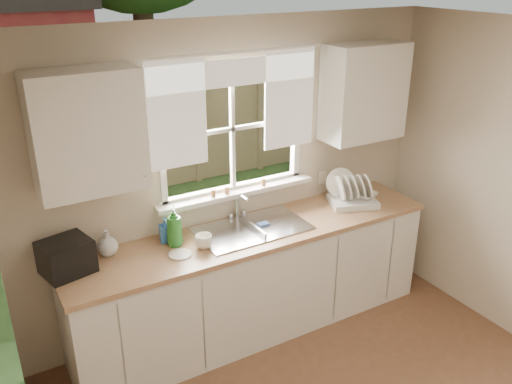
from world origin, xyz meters
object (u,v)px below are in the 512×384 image
cup (204,242)px  black_appliance (66,257)px  soap_bottle_a (174,226)px  dish_rack (352,195)px

cup → black_appliance: bearing=177.3°
soap_bottle_a → cup: soap_bottle_a is taller
cup → black_appliance: size_ratio=0.41×
dish_rack → black_appliance: (-2.39, 0.09, 0.03)m
black_appliance → dish_rack: bearing=-15.4°
cup → soap_bottle_a: bearing=145.4°
dish_rack → cup: dish_rack is taller
soap_bottle_a → cup: (0.16, -0.14, -0.11)m
dish_rack → soap_bottle_a: size_ratio=1.51×
dish_rack → black_appliance: dish_rack is taller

